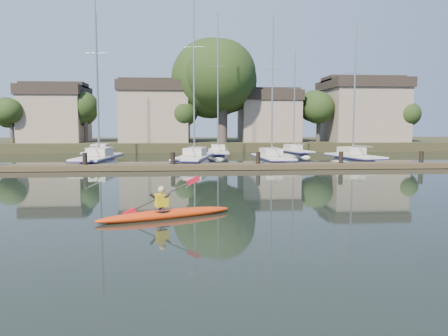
{
  "coord_description": "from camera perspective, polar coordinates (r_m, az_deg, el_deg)",
  "views": [
    {
      "loc": [
        -1.77,
        -16.46,
        3.16
      ],
      "look_at": [
        -0.28,
        2.89,
        1.2
      ],
      "focal_mm": 35.0,
      "sensor_mm": 36.0,
      "label": 1
    }
  ],
  "objects": [
    {
      "name": "sailboat_3",
      "position": [
        35.14,
        6.32,
        0.25
      ],
      "size": [
        2.75,
        8.18,
        12.97
      ],
      "rotation": [
        0.0,
        0.0,
        0.08
      ],
      "color": "white",
      "rests_on": "ground"
    },
    {
      "name": "shore",
      "position": [
        56.85,
        -1.0,
        5.83
      ],
      "size": [
        90.0,
        25.25,
        12.75
      ],
      "color": "#243219",
      "rests_on": "ground"
    },
    {
      "name": "sailboat_7",
      "position": [
        44.84,
        9.17,
        1.43
      ],
      "size": [
        3.08,
        7.45,
        11.66
      ],
      "rotation": [
        0.0,
        0.0,
        0.17
      ],
      "color": "white",
      "rests_on": "ground"
    },
    {
      "name": "ground",
      "position": [
        16.85,
        1.71,
        -5.04
      ],
      "size": [
        160.0,
        160.0,
        0.0
      ],
      "primitive_type": "plane",
      "color": "black",
      "rests_on": "ground"
    },
    {
      "name": "sailboat_1",
      "position": [
        35.78,
        -16.08,
        0.14
      ],
      "size": [
        3.12,
        9.31,
        14.95
      ],
      "rotation": [
        0.0,
        0.0,
        -0.1
      ],
      "color": "white",
      "rests_on": "ground"
    },
    {
      "name": "kayak",
      "position": [
        14.93,
        -7.66,
        -5.77
      ],
      "size": [
        4.66,
        2.42,
        1.53
      ],
      "rotation": [
        0.0,
        0.0,
        0.39
      ],
      "color": "red",
      "rests_on": "ground"
    },
    {
      "name": "sailboat_2",
      "position": [
        34.92,
        -3.95,
        0.23
      ],
      "size": [
        4.0,
        9.79,
        15.8
      ],
      "rotation": [
        0.0,
        0.0,
        -0.19
      ],
      "color": "white",
      "rests_on": "ground"
    },
    {
      "name": "sailboat_6",
      "position": [
        42.91,
        -0.79,
        1.31
      ],
      "size": [
        2.4,
        9.49,
        14.97
      ],
      "rotation": [
        0.0,
        0.0,
        -0.04
      ],
      "color": "white",
      "rests_on": "ground"
    },
    {
      "name": "dock",
      "position": [
        30.65,
        -1.08,
        0.23
      ],
      "size": [
        34.0,
        2.0,
        1.8
      ],
      "color": "brown",
      "rests_on": "ground"
    },
    {
      "name": "sailboat_5",
      "position": [
        44.28,
        -15.95,
        1.21
      ],
      "size": [
        2.35,
        9.1,
        14.98
      ],
      "rotation": [
        0.0,
        0.0,
        0.03
      ],
      "color": "white",
      "rests_on": "ground"
    },
    {
      "name": "sailboat_4",
      "position": [
        37.19,
        16.59,
        0.33
      ],
      "size": [
        3.62,
        7.72,
        12.63
      ],
      "rotation": [
        0.0,
        0.0,
        0.19
      ],
      "color": "white",
      "rests_on": "ground"
    }
  ]
}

